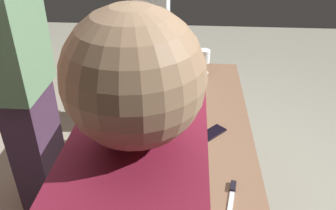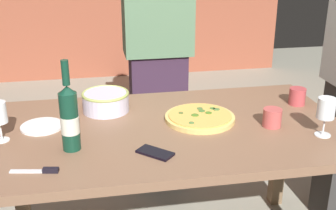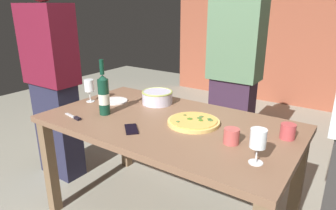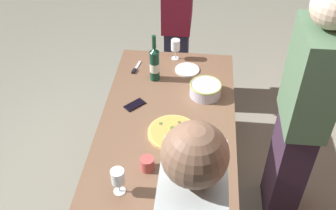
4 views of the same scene
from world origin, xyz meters
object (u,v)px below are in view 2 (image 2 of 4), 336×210
Objects in this scene: pizza at (200,117)px; serving_bowl at (106,101)px; wine_glass_by_bottle at (326,110)px; side_plate at (42,126)px; person_guest_right at (158,48)px; cell_phone at (155,153)px; cup_ceramic at (297,96)px; wine_bottle at (69,117)px; cup_amber at (272,118)px; dining_table at (168,145)px; pizza_knife at (41,171)px.

pizza is 0.47m from serving_bowl.
wine_glass_by_bottle is 0.90× the size of side_plate.
person_guest_right reaches higher than wine_glass_by_bottle.
person_guest_right is at bearing -146.54° from cell_phone.
side_plate is 0.11× the size of person_guest_right.
side_plate is 1.31× the size of cell_phone.
wine_glass_by_bottle reaches higher than cup_ceramic.
wine_bottle reaches higher than pizza.
pizza is 0.62m from wine_bottle.
side_plate is (-1.19, 0.30, -0.11)m from wine_glass_by_bottle.
pizza is 0.88× the size of wine_bottle.
cup_amber is (0.30, -0.12, 0.03)m from pizza.
cell_phone is (0.32, -0.10, -0.13)m from wine_bottle.
cup_ceramic is at bearing 44.95° from cup_amber.
cup_amber is at bearing -9.59° from side_plate.
side_plate is at bearing 120.04° from wine_bottle.
serving_bowl is (-0.26, 0.24, 0.15)m from dining_table.
cell_phone is 1.10m from person_guest_right.
wine_bottle is at bearing 57.18° from pizza_knife.
wine_bottle is (-0.42, -0.14, 0.23)m from dining_table.
pizza_knife is at bearing -38.32° from cell_phone.
cell_phone is at bearing -111.56° from dining_table.
cell_phone is (-0.79, -0.40, -0.04)m from cup_ceramic.
person_guest_right is (-0.60, 0.68, 0.11)m from cup_ceramic.
pizza_knife is 0.10× the size of person_guest_right.
cup_ceramic reaches higher than cup_amber.
serving_bowl is at bearing -24.73° from person_guest_right.
pizza_knife is at bearing -115.57° from serving_bowl.
serving_bowl is 1.34× the size of wine_glass_by_bottle.
pizza is at bearing -3.83° from side_plate.
pizza_knife is 1.30m from person_guest_right.
wine_bottle is at bearing -112.10° from serving_bowl.
wine_glass_by_bottle reaches higher than cell_phone.
person_guest_right reaches higher than pizza.
cup_amber is 0.47× the size of pizza_knife.
wine_glass_by_bottle is 0.10× the size of person_guest_right.
wine_bottle is 2.58× the size of cell_phone.
wine_bottle reaches higher than cell_phone.
wine_bottle is at bearing -161.42° from dining_table.
cup_ceramic is (0.05, 0.36, -0.07)m from wine_glass_by_bottle.
pizza_knife is at bearing -159.22° from cup_ceramic.
dining_table is at bearing -167.38° from cup_ceramic.
pizza is (0.16, 0.05, 0.11)m from dining_table.
cup_amber is at bearing -23.76° from serving_bowl.
cup_ceramic is at bearing 47.71° from person_guest_right.
pizza_knife is (-0.53, -0.31, 0.10)m from dining_table.
pizza_knife is (-1.22, -0.46, -0.04)m from cup_ceramic.
wine_bottle is 1.06m from wine_glass_by_bottle.
wine_glass_by_bottle is at bearing 136.08° from cell_phone.
person_guest_right reaches higher than pizza_knife.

